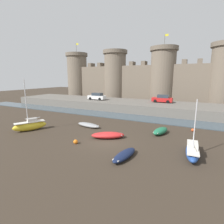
% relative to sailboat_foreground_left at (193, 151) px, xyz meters
% --- Properties ---
extents(ground_plane, '(160.00, 160.00, 0.00)m').
position_rel_sailboat_foreground_left_xyz_m(ground_plane, '(-8.75, -0.28, -0.55)').
color(ground_plane, '#382D23').
extents(water_channel, '(80.00, 4.50, 0.10)m').
position_rel_sailboat_foreground_left_xyz_m(water_channel, '(-8.75, 11.99, -0.50)').
color(water_channel, '#3D4C56').
rests_on(water_channel, ground).
extents(quay_road, '(66.84, 10.00, 1.75)m').
position_rel_sailboat_foreground_left_xyz_m(quay_road, '(-8.75, 19.24, 0.32)').
color(quay_road, '#666059').
rests_on(quay_road, ground).
extents(castle, '(61.81, 6.97, 17.44)m').
position_rel_sailboat_foreground_left_xyz_m(castle, '(-8.75, 31.05, 5.99)').
color(castle, '#706354').
rests_on(castle, ground).
extents(sailboat_foreground_left, '(1.35, 4.38, 5.13)m').
position_rel_sailboat_foreground_left_xyz_m(sailboat_foreground_left, '(0.00, 0.00, 0.00)').
color(sailboat_foreground_left, '#234793').
rests_on(sailboat_foreground_left, ground).
extents(rowboat_near_channel_right, '(1.91, 3.24, 0.78)m').
position_rel_sailboat_foreground_left_xyz_m(rowboat_near_channel_right, '(-3.81, 5.07, -0.15)').
color(rowboat_near_channel_right, '#1E6B47').
rests_on(rowboat_near_channel_right, ground).
extents(rowboat_midflat_centre, '(3.96, 1.73, 0.56)m').
position_rel_sailboat_foreground_left_xyz_m(rowboat_midflat_centre, '(-13.59, 3.71, -0.25)').
color(rowboat_midflat_centre, gray).
rests_on(rowboat_midflat_centre, ground).
extents(rowboat_foreground_right, '(1.51, 3.58, 0.58)m').
position_rel_sailboat_foreground_left_xyz_m(rowboat_foreground_right, '(-5.31, -3.02, -0.24)').
color(rowboat_foreground_right, '#141E3D').
rests_on(rowboat_foreground_right, ground).
extents(sailboat_foreground_centre, '(2.85, 4.23, 6.82)m').
position_rel_sailboat_foreground_left_xyz_m(sailboat_foreground_centre, '(-19.62, -1.08, 0.14)').
color(sailboat_foreground_centre, yellow).
rests_on(sailboat_foreground_centre, ground).
extents(rowboat_near_channel_left, '(4.06, 3.19, 0.71)m').
position_rel_sailboat_foreground_left_xyz_m(rowboat_near_channel_left, '(-8.98, 0.86, -0.18)').
color(rowboat_near_channel_left, red).
rests_on(rowboat_near_channel_left, ground).
extents(mooring_buoy_off_centre, '(0.39, 0.39, 0.39)m').
position_rel_sailboat_foreground_left_xyz_m(mooring_buoy_off_centre, '(-0.24, 8.01, -0.36)').
color(mooring_buoy_off_centre, '#E04C1E').
rests_on(mooring_buoy_off_centre, ground).
extents(mooring_buoy_near_shore, '(0.47, 0.47, 0.47)m').
position_rel_sailboat_foreground_left_xyz_m(mooring_buoy_near_shore, '(-11.22, -2.24, -0.31)').
color(mooring_buoy_near_shore, orange).
rests_on(mooring_buoy_near_shore, ground).
extents(car_quay_east, '(4.11, 1.90, 1.62)m').
position_rel_sailboat_foreground_left_xyz_m(car_quay_east, '(-6.64, 20.81, 1.98)').
color(car_quay_east, red).
rests_on(car_quay_east, quay_road).
extents(car_quay_west, '(4.11, 1.90, 1.62)m').
position_rel_sailboat_foreground_left_xyz_m(car_quay_west, '(-21.07, 18.38, 1.98)').
color(car_quay_west, silver).
rests_on(car_quay_west, quay_road).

